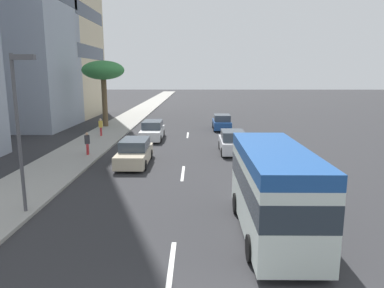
# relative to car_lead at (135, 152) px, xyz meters

# --- Properties ---
(ground_plane) EXTENTS (198.00, 198.00, 0.00)m
(ground_plane) POSITION_rel_car_lead_xyz_m (14.94, -3.16, -0.76)
(ground_plane) COLOR #2D2D30
(sidewalk_right) EXTENTS (162.00, 3.88, 0.15)m
(sidewalk_right) POSITION_rel_car_lead_xyz_m (14.94, 4.64, -0.68)
(sidewalk_right) COLOR #9E9B93
(sidewalk_right) RESTS_ON ground_plane
(lane_stripe_near) EXTENTS (3.20, 0.16, 0.01)m
(lane_stripe_near) POSITION_rel_car_lead_xyz_m (-12.46, -3.16, -0.75)
(lane_stripe_near) COLOR silver
(lane_stripe_near) RESTS_ON ground_plane
(lane_stripe_mid) EXTENTS (3.20, 0.16, 0.01)m
(lane_stripe_mid) POSITION_rel_car_lead_xyz_m (-2.18, -3.16, -0.75)
(lane_stripe_mid) COLOR silver
(lane_stripe_mid) RESTS_ON ground_plane
(lane_stripe_far) EXTENTS (3.20, 0.16, 0.01)m
(lane_stripe_far) POSITION_rel_car_lead_xyz_m (11.08, -3.16, -0.75)
(lane_stripe_far) COLOR silver
(lane_stripe_far) RESTS_ON ground_plane
(car_lead) EXTENTS (4.78, 1.88, 1.59)m
(car_lead) POSITION_rel_car_lead_xyz_m (0.00, 0.00, 0.00)
(car_lead) COLOR beige
(car_lead) RESTS_ON ground_plane
(car_second) EXTENTS (4.19, 1.83, 1.66)m
(car_second) POSITION_rel_car_lead_xyz_m (3.40, -6.60, 0.02)
(car_second) COLOR silver
(car_second) RESTS_ON ground_plane
(car_third) EXTENTS (4.80, 1.84, 1.63)m
(car_third) POSITION_rel_car_lead_xyz_m (8.83, -0.09, 0.02)
(car_third) COLOR white
(car_third) RESTS_ON ground_plane
(car_fourth) EXTENTS (4.05, 1.84, 1.60)m
(car_fourth) POSITION_rel_car_lead_xyz_m (14.44, -6.62, -0.00)
(car_fourth) COLOR #1E478C
(car_fourth) RESTS_ON ground_plane
(minibus_fifth) EXTENTS (6.72, 2.34, 3.16)m
(minibus_fifth) POSITION_rel_car_lead_xyz_m (-10.11, -6.64, 0.97)
(minibus_fifth) COLOR silver
(minibus_fifth) RESTS_ON ground_plane
(pedestrian_mid_block) EXTENTS (0.35, 0.39, 1.57)m
(pedestrian_mid_block) POSITION_rel_car_lead_xyz_m (2.03, 3.64, 0.25)
(pedestrian_mid_block) COLOR red
(pedestrian_mid_block) RESTS_ON sidewalk_right
(pedestrian_by_tree) EXTENTS (0.30, 0.32, 1.59)m
(pedestrian_by_tree) POSITION_rel_car_lead_xyz_m (9.75, 4.72, 0.26)
(pedestrian_by_tree) COLOR red
(pedestrian_by_tree) RESTS_ON sidewalk_right
(palm_tree) EXTENTS (4.40, 4.40, 6.94)m
(palm_tree) POSITION_rel_car_lead_xyz_m (15.90, 5.83, 5.21)
(palm_tree) COLOR brown
(palm_tree) RESTS_ON sidewalk_right
(street_lamp) EXTENTS (0.24, 0.97, 6.30)m
(street_lamp) POSITION_rel_car_lead_xyz_m (-8.40, 2.98, 3.32)
(street_lamp) COLOR #4C4C51
(street_lamp) RESTS_ON sidewalk_right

